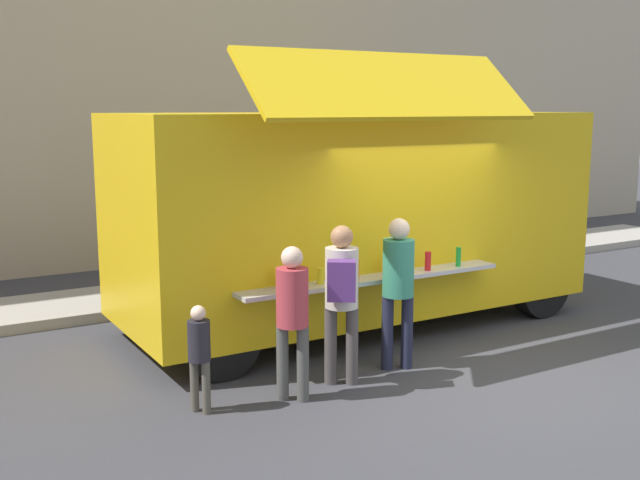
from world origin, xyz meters
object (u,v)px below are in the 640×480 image
at_px(trash_bin, 449,242).
at_px(child_near_queue, 199,349).
at_px(customer_mid_with_backpack, 342,289).
at_px(customer_front_ordering, 398,280).
at_px(food_truck_main, 357,210).
at_px(customer_rear_waiting, 292,310).

height_order(trash_bin, child_near_queue, child_near_queue).
height_order(trash_bin, customer_mid_with_backpack, customer_mid_with_backpack).
distance_m(customer_front_ordering, customer_mid_with_backpack, 0.84).
distance_m(food_truck_main, customer_mid_with_backpack, 2.42).
bearing_deg(food_truck_main, customer_front_ordering, -109.11).
xyz_separation_m(customer_front_ordering, child_near_queue, (-2.41, -0.05, -0.39)).
relative_size(customer_mid_with_backpack, customer_rear_waiting, 1.08).
relative_size(food_truck_main, trash_bin, 7.01).
relative_size(customer_front_ordering, customer_rear_waiting, 1.09).
distance_m(customer_mid_with_backpack, child_near_queue, 1.63).
bearing_deg(trash_bin, customer_front_ordering, -135.92).
bearing_deg(customer_mid_with_backpack, trash_bin, -17.48).
bearing_deg(customer_mid_with_backpack, customer_rear_waiting, 132.64).
bearing_deg(customer_rear_waiting, customer_mid_with_backpack, -39.36).
bearing_deg(customer_mid_with_backpack, child_near_queue, 120.22).
bearing_deg(child_near_queue, customer_rear_waiting, -42.58).
height_order(food_truck_main, customer_mid_with_backpack, food_truck_main).
bearing_deg(food_truck_main, customer_rear_waiting, -136.42).
xyz_separation_m(customer_front_ordering, customer_rear_waiting, (-1.48, -0.24, -0.08)).
distance_m(food_truck_main, child_near_queue, 3.64).
distance_m(trash_bin, customer_mid_with_backpack, 6.59).
relative_size(food_truck_main, child_near_queue, 5.87).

